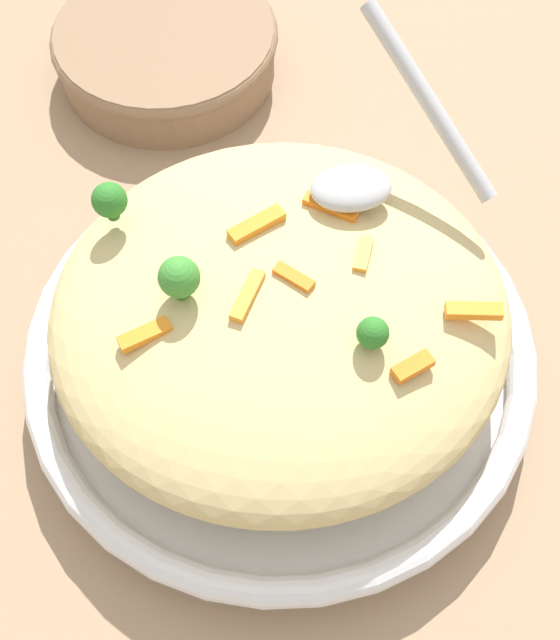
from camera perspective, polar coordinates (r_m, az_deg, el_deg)
The scene contains 16 objects.
ground_plane at distance 0.65m, azimuth 0.00°, elevation -3.40°, with size 2.40×2.40×0.00m, color #9E7F60.
serving_bowl at distance 0.62m, azimuth 0.00°, elevation -2.30°, with size 0.37×0.37×0.05m.
pasta_mound at distance 0.57m, azimuth 0.00°, elevation 0.50°, with size 0.31×0.30×0.08m, color #D1BA7A.
carrot_piece_0 at distance 0.54m, azimuth 0.92°, elevation 2.94°, with size 0.03×0.01×0.01m, color orange.
carrot_piece_1 at distance 0.52m, azimuth 8.97°, elevation -3.13°, with size 0.03×0.01×0.01m, color orange.
carrot_piece_2 at distance 0.53m, azimuth -2.21°, elevation 1.61°, with size 0.04×0.01×0.01m, color orange.
carrot_piece_3 at distance 0.56m, azimuth -1.59°, elevation 6.45°, with size 0.04×0.01×0.01m, color orange.
carrot_piece_4 at distance 0.53m, azimuth -9.13°, elevation -0.99°, with size 0.03×0.01×0.01m, color orange.
carrot_piece_5 at distance 0.58m, azimuth 3.44°, elevation 7.60°, with size 0.04×0.01×0.01m, color orange.
carrot_piece_6 at distance 0.56m, azimuth 5.64°, elevation 4.44°, with size 0.03×0.01×0.01m, color orange.
carrot_piece_7 at distance 0.55m, azimuth 12.98°, elevation 0.61°, with size 0.04×0.01×0.01m, color orange.
broccoli_floret_0 at distance 0.58m, azimuth -11.45°, elevation 7.92°, with size 0.02×0.02×0.03m.
broccoli_floret_1 at distance 0.52m, azimuth -6.80°, elevation 2.51°, with size 0.03×0.03×0.03m.
broccoli_floret_2 at distance 0.51m, azimuth 6.29°, elevation -0.89°, with size 0.02×0.02×0.02m.
serving_spoon at distance 0.58m, azimuth 6.66°, elevation 10.82°, with size 0.13×0.12×0.09m.
companion_bowl at distance 0.83m, azimuth -7.71°, elevation 17.82°, with size 0.21×0.21×0.05m.
Camera 1 is at (-0.04, -0.30, 0.57)m, focal length 47.33 mm.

